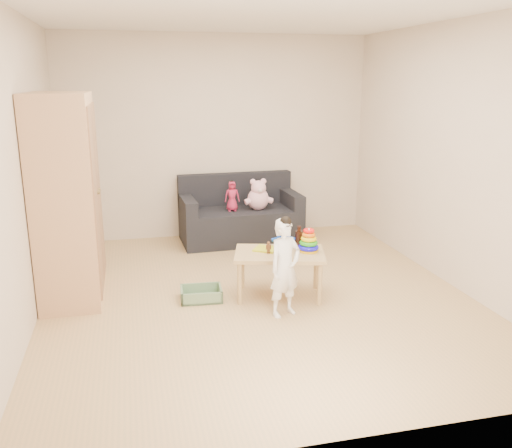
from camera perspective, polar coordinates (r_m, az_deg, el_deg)
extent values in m
plane|color=tan|center=(5.32, 0.09, -7.50)|extent=(4.50, 4.50, 0.00)
plane|color=white|center=(4.94, 0.11, 21.57)|extent=(4.50, 4.50, 0.00)
plane|color=beige|center=(7.16, -4.12, 9.07)|extent=(4.00, 0.00, 4.00)
plane|color=beige|center=(2.87, 10.55, -0.09)|extent=(4.00, 0.00, 4.00)
plane|color=beige|center=(4.91, -23.34, 5.18)|extent=(0.00, 4.50, 4.50)
plane|color=beige|center=(5.76, 19.98, 6.78)|extent=(0.00, 4.50, 4.50)
cube|color=#ECB581|center=(5.35, -19.30, 2.59)|extent=(0.53, 1.07, 1.92)
cube|color=black|center=(7.00, -1.63, -0.09)|extent=(1.54, 0.81, 0.42)
cube|color=tan|center=(5.22, 2.47, -5.31)|extent=(0.95, 0.73, 0.44)
imported|color=white|center=(4.75, 3.06, -4.77)|extent=(0.37, 0.32, 0.86)
imported|color=#B62247|center=(6.81, -2.53, 2.91)|extent=(0.20, 0.14, 0.37)
cylinder|color=#D49D0B|center=(5.19, 5.54, -2.77)|extent=(0.18, 0.18, 0.02)
cylinder|color=silver|center=(5.16, 5.56, -1.64)|extent=(0.02, 0.02, 0.21)
torus|color=#150EEE|center=(5.19, 5.54, -2.43)|extent=(0.20, 0.20, 0.04)
torus|color=#279D18|center=(5.17, 5.56, -1.98)|extent=(0.18, 0.18, 0.04)
torus|color=yellow|center=(5.16, 5.57, -1.54)|extent=(0.15, 0.15, 0.04)
torus|color=orange|center=(5.15, 5.58, -1.11)|extent=(0.13, 0.13, 0.04)
torus|color=#FD120E|center=(5.14, 5.59, -0.71)|extent=(0.11, 0.11, 0.04)
cylinder|color=black|center=(5.29, 4.54, -1.60)|extent=(0.07, 0.07, 0.17)
cylinder|color=black|center=(5.26, 4.56, -0.59)|extent=(0.03, 0.03, 0.05)
cylinder|color=black|center=(5.26, 4.57, -0.30)|extent=(0.04, 0.04, 0.01)
cube|color=#C2C915|center=(5.22, 1.04, -2.63)|extent=(0.29, 0.29, 0.02)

